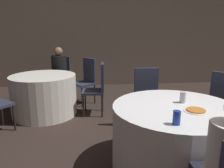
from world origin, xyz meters
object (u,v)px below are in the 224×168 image
Objects in this scene: chair_far_east at (98,85)px; person_black_shirt at (59,74)px; chair_near_north at (147,94)px; pizza_plate_near at (196,110)px; soda_can_blue at (177,118)px; table_far at (44,95)px; chair_near_northeast at (220,102)px; chair_far_northeast at (87,77)px; soda_can_silver at (183,97)px; chair_far_north at (61,74)px; table_near at (174,138)px.

person_black_shirt is at bearing 47.66° from chair_far_east.
chair_near_north is 0.81× the size of person_black_shirt.
soda_can_blue is at bearing -137.73° from pizza_plate_near.
chair_near_north is at bearing 97.08° from pizza_plate_near.
chair_near_northeast is (2.66, -1.27, 0.20)m from table_far.
chair_near_northeast is 2.67m from chair_far_northeast.
soda_can_silver is (-0.02, 0.27, 0.05)m from pizza_plate_near.
chair_near_north is at bearing 84.03° from soda_can_blue.
chair_far_northeast is at bearing 160.09° from chair_far_north.
table_far is at bearing -25.45° from chair_near_north.
chair_far_northeast is 0.65m from person_black_shirt.
chair_far_east is at bearing 20.00° from chair_near_northeast.
soda_can_silver is at bearing 165.40° from chair_far_northeast.
table_far is at bearing 132.95° from table_near.
chair_far_northeast is 0.81× the size of person_black_shirt.
chair_far_east is 2.34m from soda_can_blue.
chair_near_north is 1.02m from chair_far_east.
chair_near_north is 2.36m from chair_far_north.
table_far is 2.96m from chair_near_northeast.
chair_far_north is 3.62m from soda_can_blue.
table_far is at bearing 90.00° from chair_far_east.
soda_can_blue is (-0.16, -1.55, 0.24)m from chair_near_north.
table_near is 1.15× the size of table_far.
soda_can_blue is (-0.32, -0.29, 0.05)m from pizza_plate_near.
chair_far_northeast is 0.69m from chair_far_north.
soda_can_silver is at bearing 88.58° from chair_near_northeast.
soda_can_blue reaches higher than pizza_plate_near.
soda_can_silver reaches higher than table_near.
table_far is 2.86m from soda_can_blue.
table_near is 1.13× the size of person_black_shirt.
table_near is 11.08× the size of soda_can_blue.
chair_far_northeast reaches higher than soda_can_silver.
chair_far_east is 7.95× the size of soda_can_blue.
chair_near_northeast is 1.00× the size of chair_far_north.
chair_far_northeast is at bearing 174.09° from person_black_shirt.
table_near is 0.44m from pizza_plate_near.
chair_near_north is 1.57m from soda_can_blue.
chair_near_northeast is at bearing 151.26° from person_black_shirt.
chair_far_east is (-0.76, 1.80, 0.20)m from table_near.
soda_can_blue is at bearing 123.82° from chair_far_north.
table_far is at bearing 124.01° from soda_can_blue.
chair_near_northeast is (0.92, -0.47, 0.00)m from chair_near_north.
chair_near_northeast is 1.00× the size of chair_far_east.
chair_far_east is at bearing 138.08° from chair_far_north.
chair_far_east is 0.81× the size of person_black_shirt.
chair_near_northeast is at bearing 151.82° from chair_near_north.
soda_can_silver reaches higher than table_far.
table_near is at bearing 129.75° from chair_far_north.
table_far is at bearing 90.00° from chair_far_north.
chair_near_northeast reaches higher than pizza_plate_near.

